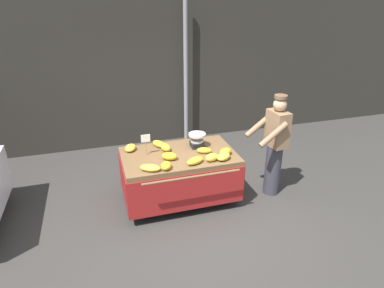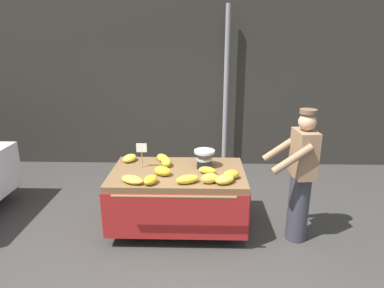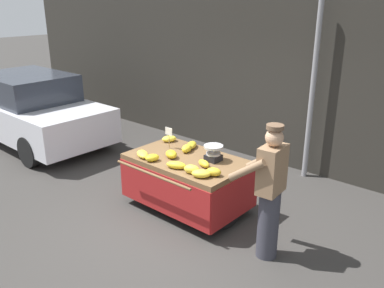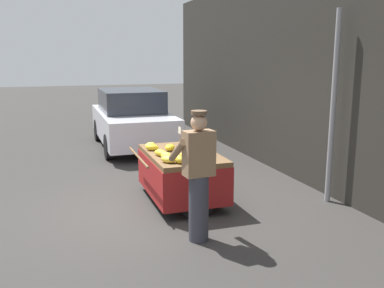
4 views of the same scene
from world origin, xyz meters
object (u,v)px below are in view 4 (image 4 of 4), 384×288
(banana_bunch_8, at_px, (166,156))
(weighing_scale, at_px, (198,149))
(banana_bunch_6, at_px, (150,145))
(street_pole, at_px, (333,109))
(banana_bunch_3, at_px, (180,160))
(banana_bunch_4, at_px, (161,153))
(banana_bunch_1, at_px, (198,145))
(banana_bunch_5, at_px, (188,140))
(banana_bunch_10, at_px, (184,155))
(parked_car, at_px, (132,119))
(banana_cart, at_px, (182,165))
(price_sign, at_px, (180,132))
(vendor_person, at_px, (198,176))
(banana_bunch_0, at_px, (168,159))
(banana_bunch_9, at_px, (170,147))
(banana_bunch_7, at_px, (189,146))
(banana_bunch_2, at_px, (152,147))

(banana_bunch_8, bearing_deg, weighing_scale, 96.41)
(banana_bunch_6, bearing_deg, street_pole, 64.36)
(banana_bunch_3, distance_m, banana_bunch_4, 0.56)
(banana_bunch_1, xyz_separation_m, banana_bunch_5, (-0.47, -0.02, 0.00))
(weighing_scale, xyz_separation_m, banana_bunch_4, (-0.21, -0.56, -0.07))
(banana_bunch_10, bearing_deg, parked_car, 178.61)
(banana_bunch_5, bearing_deg, banana_cart, -25.95)
(street_pole, relative_size, banana_bunch_6, 10.53)
(price_sign, xyz_separation_m, banana_bunch_1, (0.25, 0.24, -0.20))
(street_pole, height_order, price_sign, street_pole)
(banana_bunch_3, relative_size, vendor_person, 0.12)
(street_pole, relative_size, weighing_scale, 11.08)
(weighing_scale, xyz_separation_m, banana_bunch_6, (-0.87, -0.57, -0.07))
(banana_bunch_4, xyz_separation_m, parked_car, (-4.74, 0.42, -0.13))
(banana_bunch_10, bearing_deg, banana_bunch_5, 158.65)
(street_pole, distance_m, banana_bunch_0, 2.78)
(banana_bunch_6, bearing_deg, parked_car, 173.84)
(banana_cart, xyz_separation_m, banana_bunch_0, (0.59, -0.38, 0.27))
(banana_bunch_3, xyz_separation_m, banana_bunch_6, (-1.20, -0.16, -0.01))
(street_pole, bearing_deg, banana_bunch_9, -111.39)
(banana_bunch_1, relative_size, vendor_person, 0.17)
(banana_bunch_0, xyz_separation_m, banana_bunch_3, (0.09, 0.15, 0.00))
(banana_bunch_7, distance_m, banana_bunch_8, 0.80)
(banana_bunch_8, height_order, banana_bunch_10, banana_bunch_8)
(banana_bunch_2, distance_m, banana_bunch_4, 0.44)
(street_pole, height_order, banana_bunch_2, street_pole)
(banana_bunch_2, xyz_separation_m, banana_bunch_3, (0.98, 0.18, 0.00))
(street_pole, height_order, banana_bunch_3, street_pole)
(vendor_person, bearing_deg, banana_bunch_1, 161.09)
(banana_bunch_1, relative_size, banana_bunch_2, 1.41)
(parked_car, bearing_deg, banana_bunch_6, -6.16)
(banana_bunch_3, relative_size, parked_car, 0.05)
(banana_bunch_1, distance_m, parked_car, 4.37)
(banana_bunch_1, bearing_deg, banana_cart, -56.98)
(banana_bunch_10, xyz_separation_m, parked_car, (-4.98, 0.12, -0.13))
(banana_bunch_2, relative_size, vendor_person, 0.12)
(banana_bunch_3, bearing_deg, banana_bunch_4, -164.55)
(banana_bunch_7, xyz_separation_m, vendor_person, (1.70, -0.42, -0.02))
(banana_bunch_0, bearing_deg, weighing_scale, 113.27)
(banana_bunch_4, height_order, banana_bunch_5, banana_bunch_4)
(banana_cart, xyz_separation_m, banana_bunch_10, (0.39, -0.08, 0.26))
(weighing_scale, bearing_deg, banana_bunch_0, -66.73)
(banana_bunch_5, xyz_separation_m, banana_bunch_7, (0.53, -0.16, 0.01))
(banana_bunch_2, relative_size, banana_bunch_3, 1.00)
(banana_bunch_1, relative_size, parked_car, 0.08)
(banana_bunch_5, distance_m, banana_bunch_7, 0.56)
(price_sign, xyz_separation_m, banana_bunch_9, (0.30, -0.26, -0.19))
(weighing_scale, relative_size, parked_car, 0.07)
(banana_bunch_6, distance_m, parked_car, 4.10)
(price_sign, bearing_deg, banana_bunch_7, 10.92)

